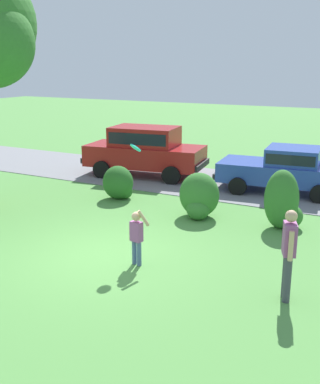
# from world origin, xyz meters

# --- Properties ---
(ground_plane) EXTENTS (80.00, 80.00, 0.00)m
(ground_plane) POSITION_xyz_m (0.00, 0.00, 0.00)
(ground_plane) COLOR #518E42
(driveway_strip) EXTENTS (28.00, 4.40, 0.02)m
(driveway_strip) POSITION_xyz_m (0.00, 7.46, 0.01)
(driveway_strip) COLOR slate
(driveway_strip) RESTS_ON ground
(shrub_near_tree) EXTENTS (0.99, 0.96, 1.08)m
(shrub_near_tree) POSITION_xyz_m (-2.19, 4.12, 0.51)
(shrub_near_tree) COLOR #286023
(shrub_near_tree) RESTS_ON ground
(shrub_centre_left) EXTENTS (1.16, 1.12, 1.28)m
(shrub_centre_left) POSITION_xyz_m (0.84, 3.61, 0.59)
(shrub_centre_left) COLOR #33702B
(shrub_centre_left) RESTS_ON ground
(shrub_centre) EXTENTS (1.01, 0.92, 1.59)m
(shrub_centre) POSITION_xyz_m (3.18, 3.76, 0.69)
(shrub_centre) COLOR #33702B
(shrub_centre) RESTS_ON ground
(parked_sedan) EXTENTS (4.55, 2.40, 1.56)m
(parked_sedan) POSITION_xyz_m (2.38, 7.40, 0.85)
(parked_sedan) COLOR #28429E
(parked_sedan) RESTS_ON ground
(parked_suv) EXTENTS (4.90, 2.56, 1.92)m
(parked_suv) POSITION_xyz_m (-3.02, 7.30, 1.08)
(parked_suv) COLOR maroon
(parked_suv) RESTS_ON ground
(child_thrower) EXTENTS (0.47, 0.23, 1.29)m
(child_thrower) POSITION_xyz_m (0.96, -0.09, 0.72)
(child_thrower) COLOR #4C608C
(child_thrower) RESTS_ON ground
(frisbee) EXTENTS (0.33, 0.25, 0.27)m
(frisbee) POSITION_xyz_m (0.48, 0.73, 2.42)
(frisbee) COLOR #1EB7B2
(adult_onlooker) EXTENTS (0.33, 0.50, 1.74)m
(adult_onlooker) POSITION_xyz_m (4.20, -0.14, 0.98)
(adult_onlooker) COLOR #3F3F4C
(adult_onlooker) RESTS_ON ground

